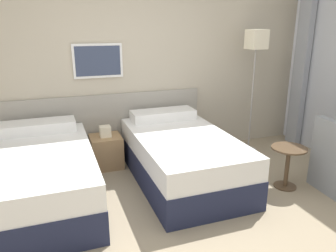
{
  "coord_description": "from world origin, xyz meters",
  "views": [
    {
      "loc": [
        -1.17,
        -2.45,
        1.84
      ],
      "look_at": [
        0.03,
        0.89,
        0.73
      ],
      "focal_mm": 35.0,
      "sensor_mm": 36.0,
      "label": 1
    }
  ],
  "objects_px": {
    "bed_near_window": "(182,157)",
    "side_table": "(288,160)",
    "nightstand": "(106,151)",
    "bed_near_door": "(41,177)",
    "floor_lamp": "(256,50)"
  },
  "relations": [
    {
      "from": "floor_lamp",
      "to": "nightstand",
      "type": "bearing_deg",
      "value": 176.66
    },
    {
      "from": "bed_near_window",
      "to": "nightstand",
      "type": "distance_m",
      "value": 1.07
    },
    {
      "from": "nightstand",
      "to": "bed_near_window",
      "type": "bearing_deg",
      "value": -41.16
    },
    {
      "from": "floor_lamp",
      "to": "side_table",
      "type": "bearing_deg",
      "value": -102.18
    },
    {
      "from": "bed_near_door",
      "to": "floor_lamp",
      "type": "xyz_separation_m",
      "value": [
        2.94,
        0.58,
        1.2
      ]
    },
    {
      "from": "nightstand",
      "to": "side_table",
      "type": "height_order",
      "value": "nightstand"
    },
    {
      "from": "bed_near_door",
      "to": "nightstand",
      "type": "height_order",
      "value": "bed_near_door"
    },
    {
      "from": "bed_near_door",
      "to": "bed_near_window",
      "type": "relative_size",
      "value": 1.0
    },
    {
      "from": "nightstand",
      "to": "side_table",
      "type": "relative_size",
      "value": 1.14
    },
    {
      "from": "bed_near_window",
      "to": "side_table",
      "type": "xyz_separation_m",
      "value": [
        1.08,
        -0.6,
        0.04
      ]
    },
    {
      "from": "bed_near_door",
      "to": "bed_near_window",
      "type": "height_order",
      "value": "same"
    },
    {
      "from": "bed_near_window",
      "to": "nightstand",
      "type": "bearing_deg",
      "value": 138.84
    },
    {
      "from": "bed_near_window",
      "to": "nightstand",
      "type": "height_order",
      "value": "bed_near_window"
    },
    {
      "from": "nightstand",
      "to": "floor_lamp",
      "type": "relative_size",
      "value": 0.32
    },
    {
      "from": "floor_lamp",
      "to": "side_table",
      "type": "distance_m",
      "value": 1.66
    }
  ]
}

